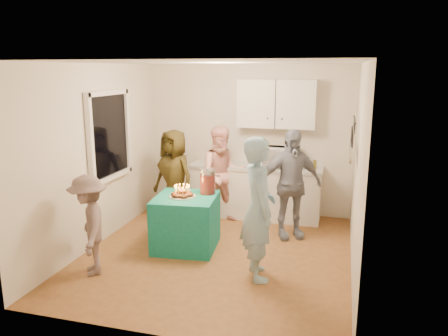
% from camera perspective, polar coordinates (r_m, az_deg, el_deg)
% --- Properties ---
extents(floor, '(4.00, 4.00, 0.00)m').
position_cam_1_polar(floor, '(6.22, -0.87, -11.09)').
color(floor, brown).
rests_on(floor, ground).
extents(ceiling, '(4.00, 4.00, 0.00)m').
position_cam_1_polar(ceiling, '(5.68, -0.96, 13.63)').
color(ceiling, white).
rests_on(ceiling, floor).
extents(back_wall, '(3.60, 3.60, 0.00)m').
position_cam_1_polar(back_wall, '(7.72, 3.25, 3.71)').
color(back_wall, silver).
rests_on(back_wall, floor).
extents(left_wall, '(4.00, 4.00, 0.00)m').
position_cam_1_polar(left_wall, '(6.54, -16.24, 1.55)').
color(left_wall, silver).
rests_on(left_wall, floor).
extents(right_wall, '(4.00, 4.00, 0.00)m').
position_cam_1_polar(right_wall, '(5.59, 17.08, -0.36)').
color(right_wall, silver).
rests_on(right_wall, floor).
extents(window_night, '(0.04, 1.00, 1.20)m').
position_cam_1_polar(window_night, '(6.74, -14.83, 4.12)').
color(window_night, black).
rests_on(window_night, left_wall).
extents(counter, '(2.20, 0.58, 0.86)m').
position_cam_1_polar(counter, '(7.58, 4.17, -3.21)').
color(counter, white).
rests_on(counter, floor).
extents(countertop, '(2.24, 0.62, 0.05)m').
position_cam_1_polar(countertop, '(7.47, 4.23, 0.15)').
color(countertop, beige).
rests_on(countertop, counter).
extents(upper_cabinet, '(1.30, 0.30, 0.80)m').
position_cam_1_polar(upper_cabinet, '(7.41, 6.89, 8.32)').
color(upper_cabinet, white).
rests_on(upper_cabinet, back_wall).
extents(pot_rack, '(0.12, 1.00, 0.60)m').
position_cam_1_polar(pot_rack, '(6.22, 16.38, 3.80)').
color(pot_rack, black).
rests_on(pot_rack, right_wall).
extents(microwave, '(0.60, 0.41, 0.33)m').
position_cam_1_polar(microwave, '(7.36, 7.51, 1.39)').
color(microwave, white).
rests_on(microwave, countertop).
extents(party_table, '(0.93, 0.93, 0.76)m').
position_cam_1_polar(party_table, '(6.31, -4.98, -7.07)').
color(party_table, '#127C6B').
rests_on(party_table, floor).
extents(donut_cake, '(0.38, 0.38, 0.18)m').
position_cam_1_polar(donut_cake, '(6.16, -5.48, -2.96)').
color(donut_cake, '#381C0C').
rests_on(donut_cake, party_table).
extents(punch_jar, '(0.22, 0.22, 0.34)m').
position_cam_1_polar(punch_jar, '(6.28, -2.16, -1.86)').
color(punch_jar, red).
rests_on(punch_jar, party_table).
extents(man_birthday, '(0.64, 0.76, 1.75)m').
position_cam_1_polar(man_birthday, '(5.28, 4.52, -5.33)').
color(man_birthday, '#8CB3CC').
rests_on(man_birthday, floor).
extents(woman_back_left, '(0.89, 0.74, 1.56)m').
position_cam_1_polar(woman_back_left, '(7.26, -6.52, -1.11)').
color(woman_back_left, brown).
rests_on(woman_back_left, floor).
extents(woman_back_center, '(0.97, 0.88, 1.61)m').
position_cam_1_polar(woman_back_center, '(7.23, -0.18, -0.88)').
color(woman_back_center, '#EB7F7A').
rests_on(woman_back_center, floor).
extents(woman_back_right, '(1.05, 0.80, 1.66)m').
position_cam_1_polar(woman_back_right, '(6.61, 8.63, -2.12)').
color(woman_back_right, '#0F1833').
rests_on(woman_back_right, floor).
extents(child_near_left, '(0.85, 0.95, 1.27)m').
position_cam_1_polar(child_near_left, '(5.68, -17.19, -7.15)').
color(child_near_left, '#614E4D').
rests_on(child_near_left, floor).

